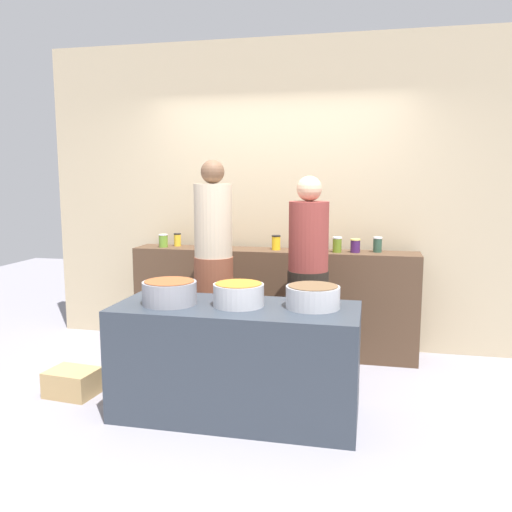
% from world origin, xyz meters
% --- Properties ---
extents(ground, '(12.00, 12.00, 0.00)m').
position_xyz_m(ground, '(0.00, 0.00, 0.00)').
color(ground, gray).
extents(storefront_wall, '(4.80, 0.12, 3.00)m').
position_xyz_m(storefront_wall, '(0.00, 1.45, 1.50)').
color(storefront_wall, tan).
rests_on(storefront_wall, ground).
extents(display_shelf, '(2.70, 0.36, 1.00)m').
position_xyz_m(display_shelf, '(0.00, 1.10, 0.50)').
color(display_shelf, '#4D3625').
rests_on(display_shelf, ground).
extents(prep_table, '(1.70, 0.70, 0.79)m').
position_xyz_m(prep_table, '(0.00, -0.30, 0.40)').
color(prep_table, '#2F3741').
rests_on(prep_table, ground).
extents(preserve_jar_0, '(0.09, 0.09, 0.13)m').
position_xyz_m(preserve_jar_0, '(-1.09, 1.06, 1.06)').
color(preserve_jar_0, olive).
rests_on(preserve_jar_0, display_shelf).
extents(preserve_jar_1, '(0.07, 0.07, 0.13)m').
position_xyz_m(preserve_jar_1, '(-0.98, 1.17, 1.06)').
color(preserve_jar_1, gold).
rests_on(preserve_jar_1, display_shelf).
extents(preserve_jar_2, '(0.09, 0.09, 0.14)m').
position_xyz_m(preserve_jar_2, '(-0.71, 1.11, 1.07)').
color(preserve_jar_2, brown).
rests_on(preserve_jar_2, display_shelf).
extents(preserve_jar_3, '(0.08, 0.08, 0.13)m').
position_xyz_m(preserve_jar_3, '(-0.62, 1.06, 1.07)').
color(preserve_jar_3, '#51185B').
rests_on(preserve_jar_3, display_shelf).
extents(preserve_jar_4, '(0.08, 0.08, 0.14)m').
position_xyz_m(preserve_jar_4, '(0.03, 1.10, 1.07)').
color(preserve_jar_4, yellow).
rests_on(preserve_jar_4, display_shelf).
extents(preserve_jar_5, '(0.08, 0.08, 0.12)m').
position_xyz_m(preserve_jar_5, '(0.31, 1.17, 1.06)').
color(preserve_jar_5, '#953628').
rests_on(preserve_jar_5, display_shelf).
extents(preserve_jar_6, '(0.07, 0.07, 0.13)m').
position_xyz_m(preserve_jar_6, '(0.47, 1.07, 1.06)').
color(preserve_jar_6, orange).
rests_on(preserve_jar_6, display_shelf).
extents(preserve_jar_7, '(0.08, 0.08, 0.14)m').
position_xyz_m(preserve_jar_7, '(0.60, 1.06, 1.07)').
color(preserve_jar_7, olive).
rests_on(preserve_jar_7, display_shelf).
extents(preserve_jar_8, '(0.09, 0.09, 0.12)m').
position_xyz_m(preserve_jar_8, '(0.76, 1.08, 1.06)').
color(preserve_jar_8, '#3E1C53').
rests_on(preserve_jar_8, display_shelf).
extents(preserve_jar_9, '(0.08, 0.08, 0.14)m').
position_xyz_m(preserve_jar_9, '(0.96, 1.14, 1.07)').
color(preserve_jar_9, '#2C4C39').
rests_on(preserve_jar_9, display_shelf).
extents(cooking_pot_left, '(0.38, 0.38, 0.17)m').
position_xyz_m(cooking_pot_left, '(-0.47, -0.34, 0.88)').
color(cooking_pot_left, gray).
rests_on(cooking_pot_left, prep_table).
extents(cooking_pot_center, '(0.35, 0.35, 0.16)m').
position_xyz_m(cooking_pot_center, '(0.02, -0.29, 0.87)').
color(cooking_pot_center, '#B7B7BC').
rests_on(cooking_pot_center, prep_table).
extents(cooking_pot_right, '(0.37, 0.37, 0.15)m').
position_xyz_m(cooking_pot_right, '(0.53, -0.24, 0.87)').
color(cooking_pot_right, '#B7B7BC').
rests_on(cooking_pot_right, prep_table).
extents(cook_with_tongs, '(0.33, 0.33, 1.82)m').
position_xyz_m(cook_with_tongs, '(-0.41, 0.51, 0.84)').
color(cook_with_tongs, brown).
rests_on(cook_with_tongs, ground).
extents(cook_in_cap, '(0.34, 0.34, 1.69)m').
position_xyz_m(cook_in_cap, '(0.41, 0.50, 0.77)').
color(cook_in_cap, black).
rests_on(cook_in_cap, ground).
extents(bread_crate, '(0.40, 0.32, 0.20)m').
position_xyz_m(bread_crate, '(-1.33, -0.25, 0.10)').
color(bread_crate, tan).
rests_on(bread_crate, ground).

